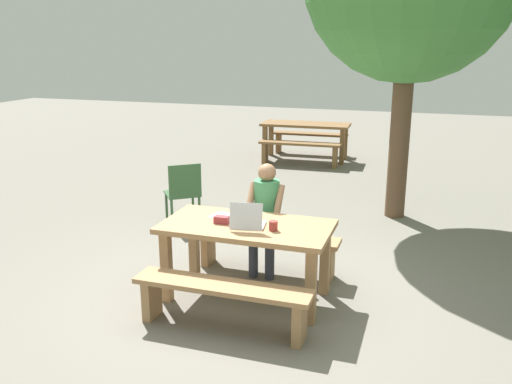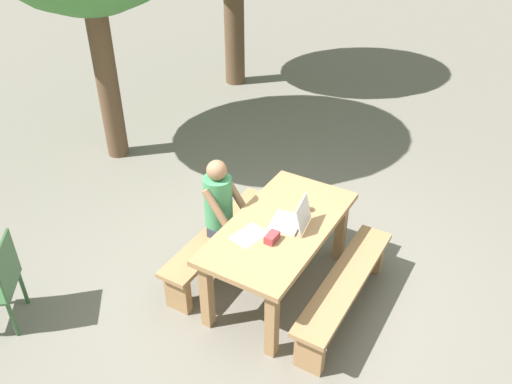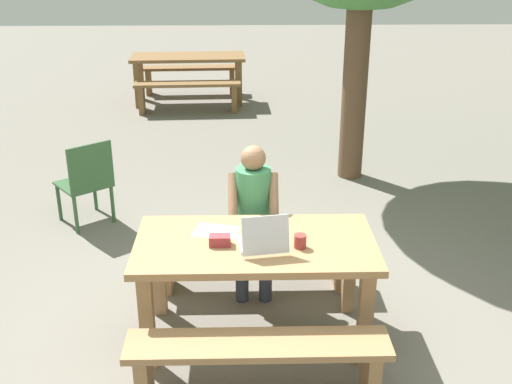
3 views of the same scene
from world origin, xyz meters
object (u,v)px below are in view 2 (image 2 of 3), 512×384
laptop (293,219)px  person_seated (222,210)px  small_pouch (272,237)px  picnic_table_front (280,235)px  coffee_mug (304,207)px

laptop → person_seated: person_seated is taller
laptop → small_pouch: laptop is taller
person_seated → picnic_table_front: bearing=-89.9°
coffee_mug → small_pouch: bearing=175.2°
picnic_table_front → laptop: 0.21m
picnic_table_front → small_pouch: 0.28m
laptop → coffee_mug: laptop is taller
picnic_table_front → person_seated: 0.61m
laptop → coffee_mug: (0.24, 0.01, -0.02)m
laptop → person_seated: size_ratio=0.29×
laptop → person_seated: bearing=-95.5°
small_pouch → coffee_mug: coffee_mug is taller
laptop → coffee_mug: bearing=173.0°
coffee_mug → person_seated: 0.76m
picnic_table_front → person_seated: (-0.00, 0.61, 0.05)m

